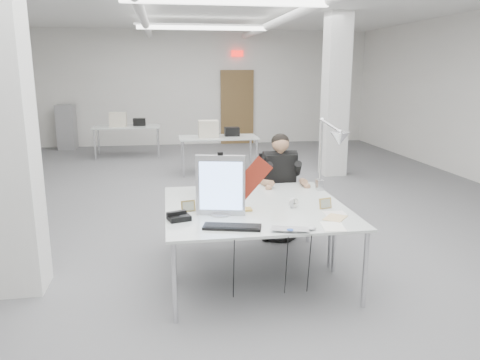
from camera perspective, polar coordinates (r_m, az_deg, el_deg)
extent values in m
cube|color=#5B5B5E|center=(6.91, -1.43, -4.48)|extent=(10.00, 14.00, 0.02)
cube|color=silver|center=(13.57, -5.51, 11.10)|extent=(10.00, 0.02, 3.20)
cube|color=white|center=(4.77, -26.64, 5.92)|extent=(0.45, 0.45, 3.20)
cube|color=white|center=(9.64, 11.55, 10.05)|extent=(0.45, 0.45, 3.20)
cube|color=brown|center=(13.66, -0.35, 8.86)|extent=(0.95, 0.08, 2.10)
cube|color=red|center=(13.59, -0.34, 15.17)|extent=(0.32, 0.06, 0.16)
cylinder|color=silver|center=(6.97, 10.70, 20.67)|extent=(0.16, 13.60, 0.16)
cube|color=white|center=(6.64, -1.59, 20.92)|extent=(2.80, 0.14, 0.08)
cube|color=white|center=(10.60, -4.58, 18.00)|extent=(2.80, 0.14, 0.08)
cube|color=silver|center=(4.33, 2.96, -4.94)|extent=(1.80, 0.90, 0.02)
cube|color=silver|center=(5.18, 0.89, -1.87)|extent=(1.80, 0.90, 0.02)
cube|color=silver|center=(9.68, -2.67, 5.21)|extent=(1.60, 0.80, 0.02)
cube|color=silver|center=(11.84, -13.62, 6.32)|extent=(1.60, 0.80, 0.02)
cube|color=gray|center=(13.52, -20.37, 6.08)|extent=(0.45, 0.55, 1.20)
cube|color=#B1B2B6|center=(4.37, -2.39, -0.67)|extent=(0.46, 0.15, 0.57)
cube|color=maroon|center=(4.37, 1.32, 0.10)|extent=(0.41, 0.06, 0.45)
cube|color=black|center=(4.07, -0.97, -5.74)|extent=(0.53, 0.29, 0.02)
imported|color=#A8A8AD|center=(3.98, 6.13, -6.27)|extent=(0.37, 0.29, 0.03)
ellipsoid|color=#AAAAAE|center=(4.07, 8.75, -5.86)|extent=(0.10, 0.08, 0.03)
cube|color=black|center=(4.33, -7.47, -4.54)|extent=(0.23, 0.22, 0.05)
cube|color=olive|center=(4.56, -6.32, -3.16)|extent=(0.15, 0.06, 0.11)
cube|color=tan|center=(4.71, 10.36, -2.81)|extent=(0.14, 0.07, 0.11)
cylinder|color=#B5B5BA|center=(4.69, 6.56, -2.79)|extent=(0.11, 0.07, 0.10)
cube|color=white|center=(4.19, 11.28, -5.59)|extent=(0.23, 0.29, 0.01)
cube|color=#D3B47E|center=(4.43, 11.53, -4.55)|extent=(0.28, 0.29, 0.01)
cube|color=silver|center=(4.57, 11.47, -4.01)|extent=(0.21, 0.15, 0.01)
cube|color=beige|center=(5.10, -2.69, 0.10)|extent=(0.44, 0.43, 0.36)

